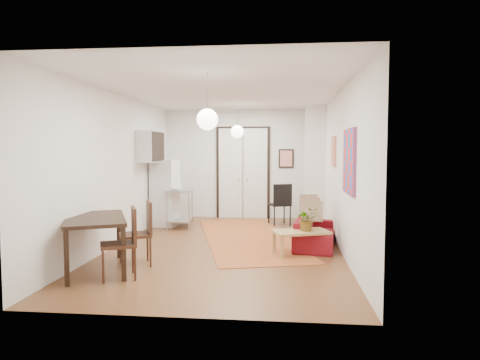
# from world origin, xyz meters

# --- Properties ---
(floor) EXTENTS (7.00, 7.00, 0.00)m
(floor) POSITION_xyz_m (0.00, 0.00, 0.00)
(floor) COLOR brown
(floor) RESTS_ON ground
(ceiling) EXTENTS (4.20, 7.00, 0.02)m
(ceiling) POSITION_xyz_m (0.00, 0.00, 2.90)
(ceiling) COLOR silver
(ceiling) RESTS_ON wall_back
(wall_back) EXTENTS (4.20, 0.02, 2.90)m
(wall_back) POSITION_xyz_m (0.00, 3.50, 1.45)
(wall_back) COLOR white
(wall_back) RESTS_ON floor
(wall_front) EXTENTS (4.20, 0.02, 2.90)m
(wall_front) POSITION_xyz_m (0.00, -3.50, 1.45)
(wall_front) COLOR white
(wall_front) RESTS_ON floor
(wall_left) EXTENTS (0.02, 7.00, 2.90)m
(wall_left) POSITION_xyz_m (-2.10, 0.00, 1.45)
(wall_left) COLOR white
(wall_left) RESTS_ON floor
(wall_right) EXTENTS (0.02, 7.00, 2.90)m
(wall_right) POSITION_xyz_m (2.10, 0.00, 1.45)
(wall_right) COLOR white
(wall_right) RESTS_ON floor
(double_doors) EXTENTS (1.44, 0.06, 2.50)m
(double_doors) POSITION_xyz_m (0.00, 3.46, 1.20)
(double_doors) COLOR white
(double_doors) RESTS_ON wall_back
(stub_partition) EXTENTS (0.50, 0.10, 2.90)m
(stub_partition) POSITION_xyz_m (1.85, 2.55, 1.45)
(stub_partition) COLOR white
(stub_partition) RESTS_ON floor
(wall_cabinet) EXTENTS (0.35, 1.00, 0.70)m
(wall_cabinet) POSITION_xyz_m (-1.92, 1.50, 1.90)
(wall_cabinet) COLOR silver
(wall_cabinet) RESTS_ON wall_left
(painting_popart) EXTENTS (0.05, 1.00, 1.00)m
(painting_popart) POSITION_xyz_m (2.08, -1.25, 1.65)
(painting_popart) COLOR red
(painting_popart) RESTS_ON wall_right
(painting_abstract) EXTENTS (0.05, 0.50, 0.60)m
(painting_abstract) POSITION_xyz_m (2.08, 0.80, 1.80)
(painting_abstract) COLOR beige
(painting_abstract) RESTS_ON wall_right
(poster_back) EXTENTS (0.40, 0.03, 0.50)m
(poster_back) POSITION_xyz_m (1.15, 3.47, 1.60)
(poster_back) COLOR red
(poster_back) RESTS_ON wall_back
(print_left) EXTENTS (0.03, 0.44, 0.54)m
(print_left) POSITION_xyz_m (-2.07, 2.00, 1.95)
(print_left) COLOR #8E5A3B
(print_left) RESTS_ON wall_left
(pendant_back) EXTENTS (0.30, 0.30, 0.80)m
(pendant_back) POSITION_xyz_m (0.00, 2.00, 2.25)
(pendant_back) COLOR white
(pendant_back) RESTS_ON ceiling
(pendant_front) EXTENTS (0.30, 0.30, 0.80)m
(pendant_front) POSITION_xyz_m (0.00, -2.00, 2.25)
(pendant_front) COLOR white
(pendant_front) RESTS_ON ceiling
(kilim_rug) EXTENTS (2.80, 4.84, 0.01)m
(kilim_rug) POSITION_xyz_m (0.34, 0.82, 0.01)
(kilim_rug) COLOR #B55D2D
(kilim_rug) RESTS_ON floor
(sofa) EXTENTS (1.88, 0.95, 0.53)m
(sofa) POSITION_xyz_m (1.69, 0.25, 0.26)
(sofa) COLOR maroon
(sofa) RESTS_ON floor
(coffee_table) EXTENTS (1.07, 0.81, 0.42)m
(coffee_table) POSITION_xyz_m (1.38, -0.52, 0.36)
(coffee_table) COLOR tan
(coffee_table) RESTS_ON floor
(potted_plant) EXTENTS (0.42, 0.45, 0.41)m
(potted_plant) POSITION_xyz_m (1.48, -0.52, 0.63)
(potted_plant) COLOR #346A2F
(potted_plant) RESTS_ON coffee_table
(kitchen_counter) EXTENTS (0.74, 1.24, 0.89)m
(kitchen_counter) POSITION_xyz_m (-1.39, 2.05, 0.57)
(kitchen_counter) COLOR #B6B8BB
(kitchen_counter) RESTS_ON floor
(bowl) EXTENTS (0.26, 0.26, 0.05)m
(bowl) POSITION_xyz_m (-1.39, 1.75, 0.92)
(bowl) COLOR beige
(bowl) RESTS_ON kitchen_counter
(soap_bottle) EXTENTS (0.11, 0.10, 0.19)m
(soap_bottle) POSITION_xyz_m (-1.44, 2.30, 0.99)
(soap_bottle) COLOR teal
(soap_bottle) RESTS_ON kitchen_counter
(fridge) EXTENTS (0.62, 0.62, 1.59)m
(fridge) POSITION_xyz_m (-1.75, 2.02, 0.80)
(fridge) COLOR silver
(fridge) RESTS_ON floor
(dining_table) EXTENTS (1.37, 1.69, 0.82)m
(dining_table) POSITION_xyz_m (-1.75, -1.83, 0.72)
(dining_table) COLOR black
(dining_table) RESTS_ON floor
(dining_chair_near) EXTENTS (0.63, 0.75, 1.01)m
(dining_chair_near) POSITION_xyz_m (-1.26, -1.38, 0.59)
(dining_chair_near) COLOR #3C1C13
(dining_chair_near) RESTS_ON floor
(dining_chair_far) EXTENTS (0.63, 0.75, 1.01)m
(dining_chair_far) POSITION_xyz_m (-1.26, -2.08, 0.59)
(dining_chair_far) COLOR #3C1C13
(dining_chair_far) RESTS_ON floor
(black_side_chair) EXTENTS (0.60, 0.61, 1.02)m
(black_side_chair) POSITION_xyz_m (0.99, 2.52, 0.60)
(black_side_chair) COLOR black
(black_side_chair) RESTS_ON floor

